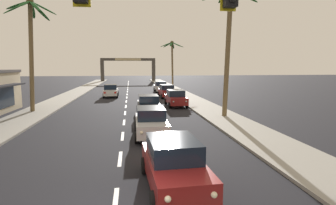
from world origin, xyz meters
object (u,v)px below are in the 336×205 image
(traffic_signal_mast, at_px, (239,18))
(palm_right_second, at_px, (229,27))
(sedan_parked_nearest_kerb, at_px, (161,87))
(palm_right_farthest, at_px, (172,54))
(palm_left_second, at_px, (31,34))
(sedan_lead_at_stop_bar, at_px, (174,163))
(sedan_fifth_in_queue, at_px, (149,105))
(sedan_parked_far_kerb, at_px, (167,91))
(sedan_oncoming_far, at_px, (111,91))
(sedan_parked_mid_kerb, at_px, (176,98))
(sedan_third_in_queue, at_px, (151,122))
(town_gateway_arch, at_px, (128,66))

(traffic_signal_mast, distance_m, palm_right_second, 14.69)
(sedan_parked_nearest_kerb, xyz_separation_m, palm_right_second, (2.91, -21.89, 6.23))
(palm_right_farthest, bearing_deg, palm_left_second, -124.88)
(sedan_lead_at_stop_bar, height_order, sedan_fifth_in_queue, same)
(sedan_parked_far_kerb, relative_size, palm_left_second, 0.46)
(sedan_parked_nearest_kerb, bearing_deg, sedan_lead_at_stop_bar, -95.61)
(palm_left_second, bearing_deg, sedan_oncoming_far, 63.49)
(sedan_fifth_in_queue, relative_size, sedan_parked_mid_kerb, 1.00)
(palm_right_farthest, bearing_deg, sedan_parked_mid_kerb, -97.74)
(sedan_third_in_queue, relative_size, palm_right_second, 0.44)
(palm_left_second, height_order, palm_right_second, palm_right_second)
(sedan_third_in_queue, xyz_separation_m, sedan_oncoming_far, (-3.78, 21.03, 0.00))
(sedan_fifth_in_queue, bearing_deg, sedan_parked_nearest_kerb, 80.74)
(traffic_signal_mast, distance_m, palm_right_farthest, 41.19)
(sedan_parked_mid_kerb, distance_m, palm_right_second, 9.62)
(sedan_third_in_queue, bearing_deg, sedan_fifth_in_queue, 87.34)
(sedan_lead_at_stop_bar, bearing_deg, sedan_oncoming_far, 98.18)
(sedan_parked_far_kerb, xyz_separation_m, palm_left_second, (-13.13, -10.01, 6.01))
(palm_left_second, xyz_separation_m, palm_right_farthest, (15.79, 22.66, -0.69))
(sedan_lead_at_stop_bar, relative_size, sedan_parked_nearest_kerb, 1.01)
(palm_left_second, xyz_separation_m, town_gateway_arch, (7.88, 48.53, -2.81))
(palm_right_farthest, bearing_deg, town_gateway_arch, 107.02)
(sedan_oncoming_far, bearing_deg, traffic_signal_mast, -79.75)
(sedan_third_in_queue, height_order, palm_right_second, palm_right_second)
(palm_left_second, bearing_deg, sedan_lead_at_stop_bar, -59.15)
(town_gateway_arch, bearing_deg, sedan_parked_far_kerb, -82.23)
(palm_right_second, height_order, palm_right_farthest, palm_right_second)
(palm_left_second, relative_size, palm_right_farthest, 1.15)
(sedan_parked_far_kerb, relative_size, town_gateway_arch, 0.31)
(sedan_parked_mid_kerb, bearing_deg, sedan_third_in_queue, -106.53)
(traffic_signal_mast, xyz_separation_m, town_gateway_arch, (-3.30, 66.79, -1.28))
(sedan_fifth_in_queue, height_order, sedan_oncoming_far, same)
(sedan_fifth_in_queue, xyz_separation_m, sedan_parked_mid_kerb, (3.13, 4.67, 0.00))
(traffic_signal_mast, distance_m, sedan_parked_nearest_kerb, 35.98)
(sedan_oncoming_far, distance_m, town_gateway_arch, 37.14)
(sedan_parked_nearest_kerb, height_order, palm_right_farthest, palm_right_farthest)
(sedan_lead_at_stop_bar, xyz_separation_m, palm_right_second, (6.23, 11.91, 6.23))
(traffic_signal_mast, bearing_deg, sedan_parked_mid_kerb, 84.88)
(sedan_oncoming_far, relative_size, palm_right_farthest, 0.53)
(sedan_third_in_queue, xyz_separation_m, town_gateway_arch, (-1.68, 57.98, 3.20))
(palm_right_farthest, bearing_deg, sedan_fifth_in_queue, -103.23)
(palm_right_second, bearing_deg, sedan_third_in_queue, -142.58)
(sedan_oncoming_far, relative_size, sedan_parked_far_kerb, 0.99)
(sedan_third_in_queue, relative_size, sedan_oncoming_far, 1.00)
(sedan_lead_at_stop_bar, height_order, sedan_parked_nearest_kerb, same)
(traffic_signal_mast, height_order, sedan_parked_nearest_kerb, traffic_signal_mast)
(sedan_third_in_queue, xyz_separation_m, palm_right_farthest, (6.24, 32.11, 5.32))
(sedan_parked_nearest_kerb, xyz_separation_m, sedan_parked_far_kerb, (0.01, -7.37, 0.00))
(sedan_third_in_queue, xyz_separation_m, sedan_parked_far_kerb, (3.57, 19.47, 0.00))
(palm_left_second, bearing_deg, town_gateway_arch, 80.78)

